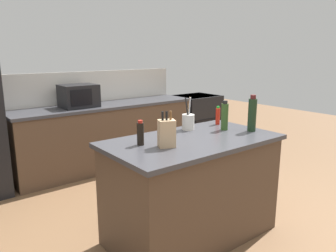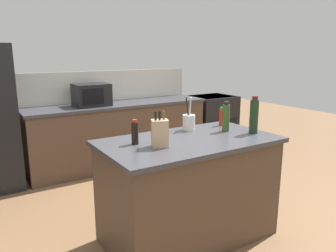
{
  "view_description": "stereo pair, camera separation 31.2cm",
  "coord_description": "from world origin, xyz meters",
  "px_view_note": "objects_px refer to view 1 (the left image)",
  "views": [
    {
      "loc": [
        -1.88,
        -2.05,
        1.69
      ],
      "look_at": [
        0.0,
        0.35,
        0.99
      ],
      "focal_mm": 35.0,
      "sensor_mm": 36.0,
      "label": 1
    },
    {
      "loc": [
        -1.62,
        -2.23,
        1.69
      ],
      "look_at": [
        0.0,
        0.35,
        0.99
      ],
      "focal_mm": 35.0,
      "sensor_mm": 36.0,
      "label": 2
    }
  ],
  "objects_px": {
    "range_oven": "(196,120)",
    "soy_sauce_bottle": "(140,133)",
    "knife_block": "(167,133)",
    "utensil_crock": "(188,121)",
    "hot_sauce_bottle": "(218,116)",
    "wine_bottle": "(252,114)",
    "microwave": "(79,96)",
    "olive_oil_bottle": "(225,116)"
  },
  "relations": [
    {
      "from": "range_oven",
      "to": "olive_oil_bottle",
      "type": "height_order",
      "value": "olive_oil_bottle"
    },
    {
      "from": "microwave",
      "to": "olive_oil_bottle",
      "type": "bearing_deg",
      "value": -75.12
    },
    {
      "from": "hot_sauce_bottle",
      "to": "utensil_crock",
      "type": "bearing_deg",
      "value": 178.24
    },
    {
      "from": "range_oven",
      "to": "soy_sauce_bottle",
      "type": "relative_size",
      "value": 4.46
    },
    {
      "from": "microwave",
      "to": "utensil_crock",
      "type": "height_order",
      "value": "utensil_crock"
    },
    {
      "from": "hot_sauce_bottle",
      "to": "wine_bottle",
      "type": "height_order",
      "value": "wine_bottle"
    },
    {
      "from": "hot_sauce_bottle",
      "to": "wine_bottle",
      "type": "bearing_deg",
      "value": -84.71
    },
    {
      "from": "knife_block",
      "to": "wine_bottle",
      "type": "relative_size",
      "value": 0.83
    },
    {
      "from": "knife_block",
      "to": "utensil_crock",
      "type": "distance_m",
      "value": 0.63
    },
    {
      "from": "soy_sauce_bottle",
      "to": "wine_bottle",
      "type": "xyz_separation_m",
      "value": [
        1.1,
        -0.26,
        0.07
      ]
    },
    {
      "from": "knife_block",
      "to": "hot_sauce_bottle",
      "type": "relative_size",
      "value": 1.51
    },
    {
      "from": "microwave",
      "to": "utensil_crock",
      "type": "xyz_separation_m",
      "value": [
        0.3,
        -1.92,
        -0.07
      ]
    },
    {
      "from": "knife_block",
      "to": "wine_bottle",
      "type": "height_order",
      "value": "wine_bottle"
    },
    {
      "from": "soy_sauce_bottle",
      "to": "olive_oil_bottle",
      "type": "bearing_deg",
      "value": -3.59
    },
    {
      "from": "utensil_crock",
      "to": "olive_oil_bottle",
      "type": "distance_m",
      "value": 0.36
    },
    {
      "from": "soy_sauce_bottle",
      "to": "range_oven",
      "type": "bearing_deg",
      "value": 39.31
    },
    {
      "from": "knife_block",
      "to": "olive_oil_bottle",
      "type": "xyz_separation_m",
      "value": [
        0.8,
        0.12,
        0.02
      ]
    },
    {
      "from": "utensil_crock",
      "to": "soy_sauce_bottle",
      "type": "relative_size",
      "value": 1.55
    },
    {
      "from": "utensil_crock",
      "to": "olive_oil_bottle",
      "type": "height_order",
      "value": "utensil_crock"
    },
    {
      "from": "knife_block",
      "to": "soy_sauce_bottle",
      "type": "bearing_deg",
      "value": 150.25
    },
    {
      "from": "soy_sauce_bottle",
      "to": "microwave",
      "type": "bearing_deg",
      "value": 80.08
    },
    {
      "from": "microwave",
      "to": "knife_block",
      "type": "height_order",
      "value": "microwave"
    },
    {
      "from": "range_oven",
      "to": "soy_sauce_bottle",
      "type": "height_order",
      "value": "soy_sauce_bottle"
    },
    {
      "from": "microwave",
      "to": "soy_sauce_bottle",
      "type": "relative_size",
      "value": 2.3
    },
    {
      "from": "utensil_crock",
      "to": "knife_block",
      "type": "bearing_deg",
      "value": -147.25
    },
    {
      "from": "microwave",
      "to": "wine_bottle",
      "type": "xyz_separation_m",
      "value": [
        0.73,
        -2.34,
        0.01
      ]
    },
    {
      "from": "range_oven",
      "to": "olive_oil_bottle",
      "type": "relative_size",
      "value": 3.21
    },
    {
      "from": "soy_sauce_bottle",
      "to": "wine_bottle",
      "type": "distance_m",
      "value": 1.13
    },
    {
      "from": "range_oven",
      "to": "knife_block",
      "type": "distance_m",
      "value": 3.36
    },
    {
      "from": "range_oven",
      "to": "hot_sauce_bottle",
      "type": "xyz_separation_m",
      "value": [
        -1.48,
        -1.93,
        0.56
      ]
    },
    {
      "from": "utensil_crock",
      "to": "hot_sauce_bottle",
      "type": "relative_size",
      "value": 1.66
    },
    {
      "from": "soy_sauce_bottle",
      "to": "olive_oil_bottle",
      "type": "relative_size",
      "value": 0.72
    },
    {
      "from": "knife_block",
      "to": "utensil_crock",
      "type": "height_order",
      "value": "utensil_crock"
    },
    {
      "from": "wine_bottle",
      "to": "olive_oil_bottle",
      "type": "relative_size",
      "value": 1.22
    },
    {
      "from": "wine_bottle",
      "to": "range_oven",
      "type": "bearing_deg",
      "value": 58.28
    },
    {
      "from": "olive_oil_bottle",
      "to": "wine_bottle",
      "type": "bearing_deg",
      "value": -49.96
    },
    {
      "from": "wine_bottle",
      "to": "olive_oil_bottle",
      "type": "bearing_deg",
      "value": 130.04
    },
    {
      "from": "wine_bottle",
      "to": "utensil_crock",
      "type": "bearing_deg",
      "value": 136.28
    },
    {
      "from": "knife_block",
      "to": "wine_bottle",
      "type": "distance_m",
      "value": 0.97
    },
    {
      "from": "microwave",
      "to": "olive_oil_bottle",
      "type": "distance_m",
      "value": 2.22
    },
    {
      "from": "knife_block",
      "to": "olive_oil_bottle",
      "type": "distance_m",
      "value": 0.81
    },
    {
      "from": "microwave",
      "to": "soy_sauce_bottle",
      "type": "distance_m",
      "value": 2.12
    }
  ]
}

